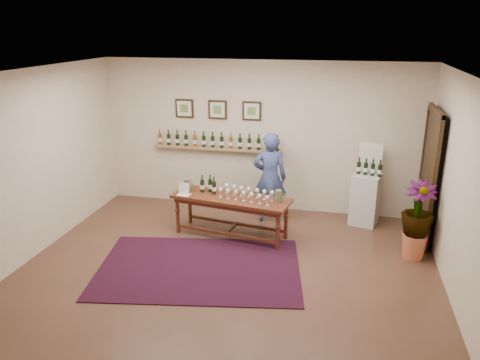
% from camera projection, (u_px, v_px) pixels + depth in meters
% --- Properties ---
extents(ground, '(6.00, 6.00, 0.00)m').
position_uv_depth(ground, '(228.00, 268.00, 6.85)').
color(ground, '#4F3523').
rests_on(ground, ground).
extents(room_shell, '(6.00, 6.00, 6.00)m').
position_uv_depth(room_shell, '(377.00, 168.00, 7.78)').
color(room_shell, beige).
rests_on(room_shell, ground).
extents(rug, '(3.20, 2.40, 0.02)m').
position_uv_depth(rug, '(199.00, 268.00, 6.84)').
color(rug, '#460C15').
rests_on(rug, ground).
extents(tasting_table, '(2.03, 0.93, 0.69)m').
position_uv_depth(tasting_table, '(231.00, 203.00, 7.72)').
color(tasting_table, '#4C2A13').
rests_on(tasting_table, ground).
extents(table_glasses, '(1.32, 0.58, 0.18)m').
position_uv_depth(table_glasses, '(246.00, 194.00, 7.57)').
color(table_glasses, silver).
rests_on(table_glasses, tasting_table).
extents(table_bottles, '(0.29, 0.20, 0.28)m').
position_uv_depth(table_bottles, '(209.00, 184.00, 7.86)').
color(table_bottles, black).
rests_on(table_bottles, tasting_table).
extents(pitcher_left, '(0.13, 0.13, 0.21)m').
position_uv_depth(pitcher_left, '(187.00, 185.00, 7.93)').
color(pitcher_left, '#5A653F').
rests_on(pitcher_left, tasting_table).
extents(pitcher_right, '(0.16, 0.16, 0.20)m').
position_uv_depth(pitcher_right, '(278.00, 196.00, 7.43)').
color(pitcher_right, '#5A653F').
rests_on(pitcher_right, tasting_table).
extents(menu_card, '(0.23, 0.18, 0.20)m').
position_uv_depth(menu_card, '(184.00, 189.00, 7.77)').
color(menu_card, silver).
rests_on(menu_card, tasting_table).
extents(display_pedestal, '(0.56, 0.56, 0.91)m').
position_uv_depth(display_pedestal, '(365.00, 199.00, 8.26)').
color(display_pedestal, silver).
rests_on(display_pedestal, ground).
extents(pedestal_bottles, '(0.31, 0.16, 0.30)m').
position_uv_depth(pedestal_bottles, '(369.00, 167.00, 8.05)').
color(pedestal_bottles, black).
rests_on(pedestal_bottles, display_pedestal).
extents(info_sign, '(0.40, 0.13, 0.56)m').
position_uv_depth(info_sign, '(371.00, 157.00, 8.16)').
color(info_sign, silver).
rests_on(info_sign, display_pedestal).
extents(potted_plant, '(0.57, 0.57, 1.05)m').
position_uv_depth(potted_plant, '(417.00, 221.00, 6.96)').
color(potted_plant, '#CC6444').
rests_on(potted_plant, ground).
extents(person, '(0.64, 0.46, 1.63)m').
position_uv_depth(person, '(270.00, 178.00, 8.25)').
color(person, '#374882').
rests_on(person, ground).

